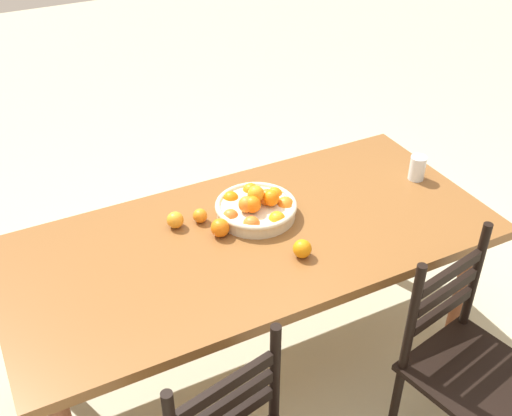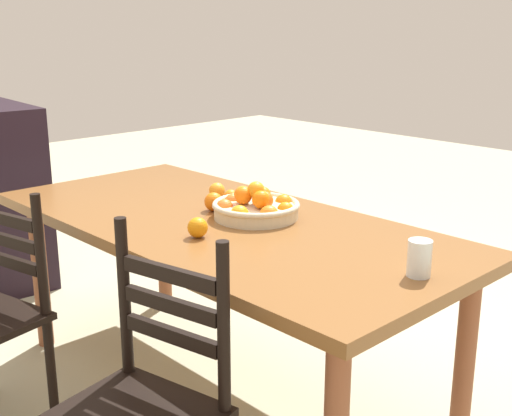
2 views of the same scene
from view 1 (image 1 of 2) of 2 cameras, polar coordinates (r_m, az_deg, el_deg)
The scene contains 9 objects.
ground_plane at distance 3.08m, azimuth -0.33°, elevation -13.62°, with size 12.00×12.00×0.00m, color #B3B091.
dining_table at distance 2.61m, azimuth -0.38°, elevation -3.82°, with size 2.02×0.94×0.75m.
chair_near_window at distance 2.57m, azimuth 18.33°, elevation -13.31°, with size 0.51×0.51×0.95m.
fruit_bowl at distance 2.65m, azimuth 0.07°, elevation 0.11°, with size 0.35×0.35×0.15m.
orange_loose_0 at distance 2.61m, azimuth -7.35°, elevation -1.08°, with size 0.07×0.07×0.07m, color orange.
orange_loose_1 at distance 2.55m, azimuth -3.28°, elevation -1.80°, with size 0.08×0.08×0.08m, color orange.
orange_loose_2 at distance 2.44m, azimuth 4.22°, elevation -3.71°, with size 0.07×0.07×0.07m, color orange.
orange_loose_3 at distance 2.64m, azimuth -5.10°, elevation -0.70°, with size 0.06×0.06×0.06m, color orange.
drinking_glass at distance 2.99m, azimuth 14.44°, elevation 3.55°, with size 0.07×0.07×0.12m, color silver.
Camera 1 is at (0.91, 1.82, 2.30)m, focal length 44.05 mm.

